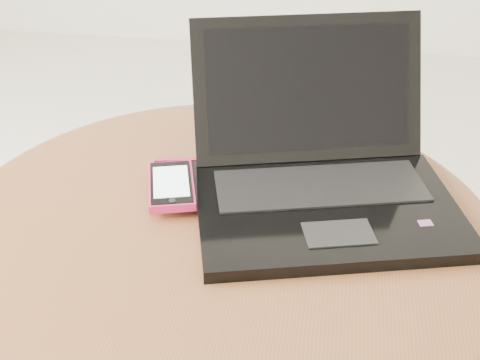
# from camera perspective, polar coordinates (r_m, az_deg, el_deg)

# --- Properties ---
(table) EXTENTS (0.70, 0.70, 0.56)m
(table) POSITION_cam_1_polar(r_m,az_deg,el_deg) (0.90, -1.66, -9.73)
(table) COLOR brown
(table) RESTS_ON ground
(laptop) EXTENTS (0.39, 0.38, 0.20)m
(laptop) POSITION_cam_1_polar(r_m,az_deg,el_deg) (0.86, 7.01, 0.58)
(laptop) COLOR black
(laptop) RESTS_ON table
(phone_black) EXTENTS (0.08, 0.12, 0.01)m
(phone_black) POSITION_cam_1_polar(r_m,az_deg,el_deg) (0.90, -5.64, -0.19)
(phone_black) COLOR black
(phone_black) RESTS_ON table
(phone_pink) EXTENTS (0.09, 0.12, 0.01)m
(phone_pink) POSITION_cam_1_polar(r_m,az_deg,el_deg) (0.87, -5.94, -0.47)
(phone_pink) COLOR #D01F5A
(phone_pink) RESTS_ON phone_black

